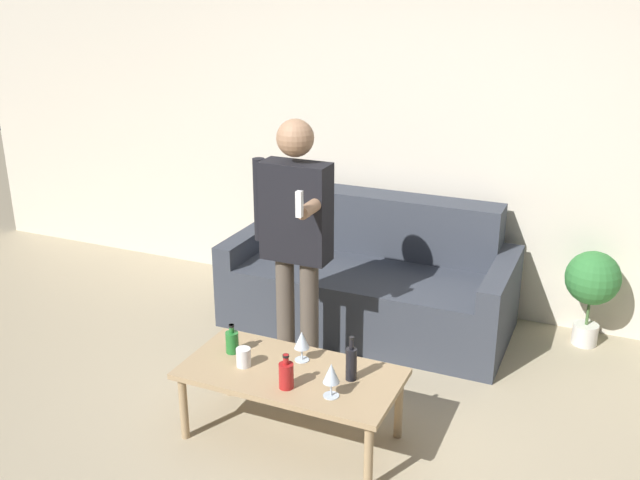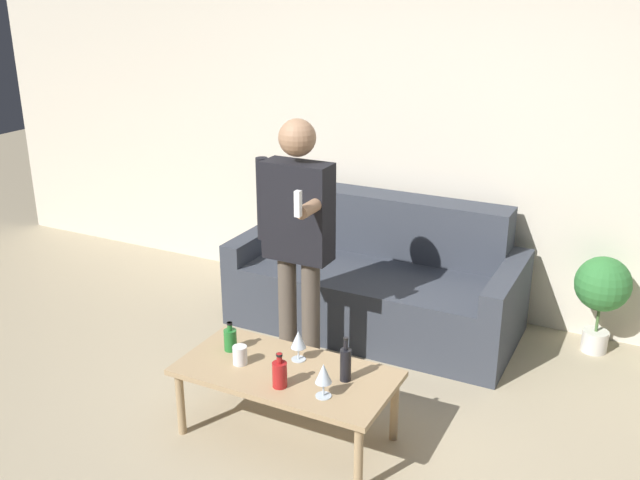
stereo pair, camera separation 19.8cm
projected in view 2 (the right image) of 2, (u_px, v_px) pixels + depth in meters
The scene contains 12 objects.
ground_plane at pixel (277, 469), 3.53m from camera, with size 16.00×16.00×0.00m, color tan.
wall_back at pixel (434, 124), 4.93m from camera, with size 8.00×0.06×2.70m.
couch at pixel (378, 282), 4.95m from camera, with size 1.93×0.90×0.87m.
coffee_table at pixel (286, 377), 3.67m from camera, with size 1.13×0.56×0.40m.
bottle_orange at pixel (280, 374), 3.49m from camera, with size 0.07×0.07×0.18m.
bottle_green at pixel (230, 339), 3.84m from camera, with size 0.07×0.07×0.16m.
bottle_dark at pixel (346, 364), 3.54m from camera, with size 0.06×0.06×0.24m.
wine_glass_near at pixel (323, 374), 3.39m from camera, with size 0.08×0.08×0.18m.
wine_glass_far at pixel (298, 340), 3.72m from camera, with size 0.08×0.08×0.17m.
cup_on_table at pixel (240, 355), 3.71m from camera, with size 0.08×0.08×0.10m.
person_standing_front at pixel (297, 231), 4.08m from camera, with size 0.47×0.41×1.58m.
potted_plant at pixel (602, 289), 4.52m from camera, with size 0.35×0.35×0.65m.
Camera 2 is at (1.51, -2.51, 2.28)m, focal length 40.00 mm.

